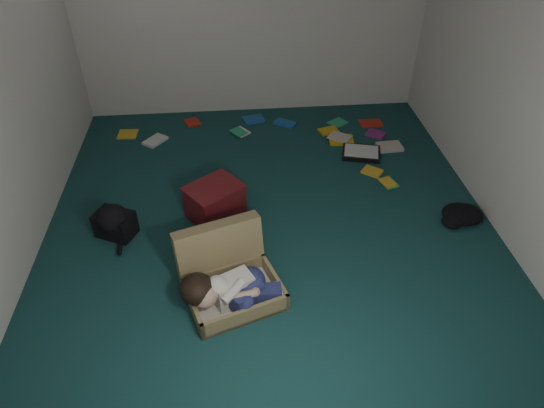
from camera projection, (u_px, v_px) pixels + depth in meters
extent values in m
plane|color=#163E3E|center=(270.00, 224.00, 4.40)|extent=(4.50, 4.50, 0.00)
plane|color=silver|center=(251.00, 3.00, 5.35)|extent=(4.50, 0.00, 4.50)
plane|color=silver|center=(324.00, 349.00, 1.83)|extent=(4.50, 0.00, 4.50)
plane|color=silver|center=(528.00, 81.00, 3.74)|extent=(0.00, 4.50, 4.50)
cube|color=#907C4F|center=(235.00, 294.00, 3.64)|extent=(0.80, 0.68, 0.16)
cube|color=#ECE6CC|center=(235.00, 298.00, 3.67)|extent=(0.73, 0.61, 0.02)
cube|color=#907C4F|center=(220.00, 251.00, 3.77)|extent=(0.71, 0.42, 0.50)
cube|color=white|center=(233.00, 289.00, 3.57)|extent=(0.34, 0.28, 0.21)
sphere|color=tan|center=(205.00, 296.00, 3.44)|extent=(0.19, 0.19, 0.19)
ellipsoid|color=black|center=(197.00, 289.00, 3.45)|extent=(0.25, 0.26, 0.21)
ellipsoid|color=navy|center=(251.00, 282.00, 3.62)|extent=(0.22, 0.26, 0.21)
cube|color=navy|center=(246.00, 296.00, 3.53)|extent=(0.28, 0.26, 0.14)
cube|color=navy|center=(265.00, 293.00, 3.58)|extent=(0.24, 0.12, 0.11)
sphere|color=white|center=(275.00, 288.00, 3.64)|extent=(0.11, 0.11, 0.11)
sphere|color=white|center=(279.00, 296.00, 3.60)|extent=(0.10, 0.10, 0.10)
cylinder|color=tan|center=(245.00, 295.00, 3.46)|extent=(0.19, 0.11, 0.06)
cube|color=#5D1316|center=(215.00, 202.00, 4.40)|extent=(0.57, 0.55, 0.30)
cube|color=#5D1316|center=(214.00, 188.00, 4.30)|extent=(0.60, 0.58, 0.02)
cube|color=black|center=(361.00, 153.00, 5.29)|extent=(0.47, 0.39, 0.05)
cube|color=white|center=(361.00, 151.00, 5.27)|extent=(0.42, 0.35, 0.01)
cube|color=gold|center=(128.00, 134.00, 5.65)|extent=(0.22, 0.16, 0.02)
cube|color=red|center=(192.00, 123.00, 5.86)|extent=(0.27, 0.26, 0.02)
cube|color=silver|center=(241.00, 132.00, 5.68)|extent=(0.22, 0.26, 0.02)
cube|color=#1D58A0|center=(285.00, 124.00, 5.84)|extent=(0.23, 0.26, 0.02)
cube|color=gold|center=(328.00, 131.00, 5.70)|extent=(0.27, 0.26, 0.02)
cube|color=#2B9E6A|center=(338.00, 123.00, 5.85)|extent=(0.23, 0.18, 0.02)
cube|color=#8B2272|center=(376.00, 134.00, 5.65)|extent=(0.27, 0.27, 0.02)
cube|color=beige|center=(389.00, 147.00, 5.41)|extent=(0.20, 0.25, 0.02)
cube|color=gold|center=(372.00, 172.00, 5.04)|extent=(0.24, 0.27, 0.02)
cube|color=red|center=(371.00, 123.00, 5.84)|extent=(0.27, 0.25, 0.02)
cube|color=silver|center=(155.00, 141.00, 5.52)|extent=(0.24, 0.20, 0.02)
cube|color=#1D58A0|center=(253.00, 120.00, 5.91)|extent=(0.27, 0.27, 0.02)
cube|color=gold|center=(341.00, 140.00, 5.53)|extent=(0.19, 0.23, 0.02)
cube|color=#2B9E6A|center=(389.00, 183.00, 4.88)|extent=(0.25, 0.27, 0.02)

